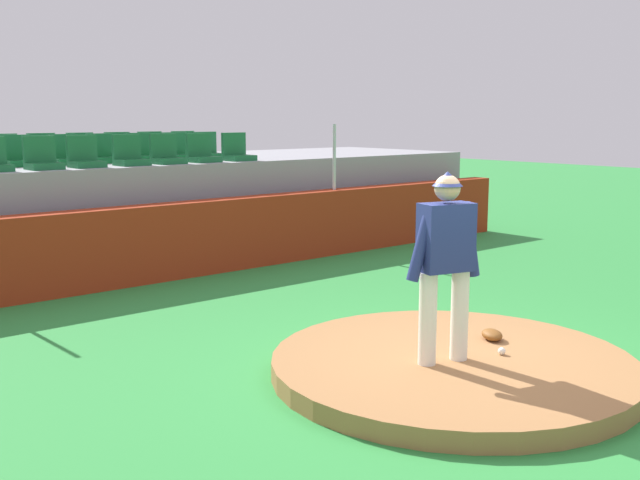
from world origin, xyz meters
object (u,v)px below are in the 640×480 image
object	(u,v)px
stadium_chair_5	(202,153)
stadium_chair_13	(208,150)
stadium_chair_9	(66,155)
stadium_chair_11	(141,152)
stadium_chair_8	(19,156)
stadium_chair_12	(176,151)
stadium_chair_15	(5,154)
stadium_chair_4	(166,154)
stadium_chair_10	(103,154)
stadium_chair_16	(44,153)
baseball	(502,351)
stadium_chair_2	(85,157)
stadium_chair_1	(42,159)
stadium_chair_6	(237,152)
stadium_chair_19	(153,150)
stadium_chair_3	(130,156)
stadium_chair_18	(120,151)
pitcher	(446,253)
stadium_chair_17	(83,152)
fielding_glove	(492,335)
stadium_chair_20	(186,149)

from	to	relation	value
stadium_chair_5	stadium_chair_13	xyz separation A→B (m)	(0.70, 0.93, 0.00)
stadium_chair_9	stadium_chair_11	world-z (taller)	same
stadium_chair_5	stadium_chair_8	size ratio (longest dim) A/B	1.00
stadium_chair_12	stadium_chair_15	xyz separation A→B (m)	(-2.76, 0.88, 0.00)
stadium_chair_4	stadium_chair_12	size ratio (longest dim) A/B	1.00
stadium_chair_10	stadium_chair_16	world-z (taller)	same
stadium_chair_16	baseball	bearing A→B (deg)	97.17
stadium_chair_2	baseball	bearing A→B (deg)	99.11
stadium_chair_1	stadium_chair_15	bearing A→B (deg)	-90.87
stadium_chair_13	stadium_chair_6	bearing A→B (deg)	91.68
stadium_chair_1	stadium_chair_19	size ratio (longest dim) A/B	1.00
stadium_chair_1	stadium_chair_19	distance (m)	3.34
baseball	stadium_chair_15	xyz separation A→B (m)	(-1.79, 8.92, 1.64)
stadium_chair_3	stadium_chair_13	size ratio (longest dim) A/B	1.00
stadium_chair_4	stadium_chair_10	bearing A→B (deg)	-53.05
stadium_chair_1	stadium_chair_3	world-z (taller)	same
stadium_chair_3	stadium_chair_18	bearing A→B (deg)	-110.76
stadium_chair_15	stadium_chair_10	bearing A→B (deg)	147.57
pitcher	stadium_chair_13	bearing A→B (deg)	89.69
stadium_chair_16	stadium_chair_19	bearing A→B (deg)	-179.82
stadium_chair_17	stadium_chair_19	world-z (taller)	same
stadium_chair_16	fielding_glove	bearing A→B (deg)	99.68
stadium_chair_13	stadium_chair_4	bearing A→B (deg)	34.10
stadium_chair_9	stadium_chair_15	distance (m)	1.13
stadium_chair_6	stadium_chair_13	xyz separation A→B (m)	(-0.03, 0.95, 0.00)
stadium_chair_1	stadium_chair_10	bearing A→B (deg)	-146.13
stadium_chair_3	stadium_chair_10	size ratio (longest dim) A/B	1.00
stadium_chair_6	stadium_chair_19	size ratio (longest dim) A/B	1.00
stadium_chair_3	stadium_chair_16	distance (m)	1.96
stadium_chair_4	stadium_chair_11	size ratio (longest dim) A/B	1.00
stadium_chair_3	stadium_chair_20	xyz separation A→B (m)	(2.08, 1.79, 0.00)
stadium_chair_6	stadium_chair_19	bearing A→B (deg)	-68.80
pitcher	stadium_chair_15	distance (m)	8.78
stadium_chair_4	stadium_chair_15	distance (m)	2.74
stadium_chair_9	stadium_chair_17	xyz separation A→B (m)	(0.65, 0.88, 0.00)
stadium_chair_9	stadium_chair_18	xyz separation A→B (m)	(1.37, 0.88, 0.00)
stadium_chair_12	stadium_chair_3	bearing A→B (deg)	33.63
pitcher	stadium_chair_1	distance (m)	7.02
stadium_chair_15	stadium_chair_16	size ratio (longest dim) A/B	1.00
stadium_chair_8	stadium_chair_20	bearing A→B (deg)	-166.35
stadium_chair_12	stadium_chair_19	distance (m)	0.92
stadium_chair_13	stadium_chair_11	bearing A→B (deg)	0.24
baseball	fielding_glove	xyz separation A→B (m)	(0.34, 0.37, 0.02)
stadium_chair_20	stadium_chair_2	bearing A→B (deg)	32.08
stadium_chair_17	stadium_chair_19	bearing A→B (deg)	-178.14
stadium_chair_12	stadium_chair_20	distance (m)	1.13
pitcher	stadium_chair_12	xyz separation A→B (m)	(1.57, 7.79, 0.62)
fielding_glove	stadium_chair_18	bearing A→B (deg)	32.79
stadium_chair_1	stadium_chair_20	xyz separation A→B (m)	(3.50, 1.79, 0.00)
fielding_glove	stadium_chair_2	size ratio (longest dim) A/B	0.60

